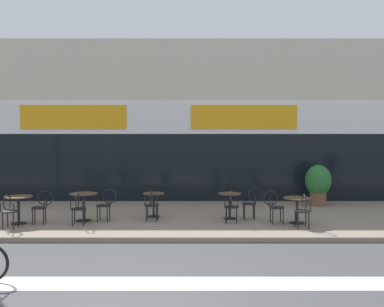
% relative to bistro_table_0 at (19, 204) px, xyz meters
% --- Properties ---
extents(sidewalk_slab, '(40.00, 5.50, 0.12)m').
position_rel_bistro_table_0_xyz_m(sidewalk_slab, '(3.50, 1.19, -0.60)').
color(sidewalk_slab, gray).
rests_on(sidewalk_slab, ground).
extents(storefront_facade, '(40.00, 4.06, 5.87)m').
position_rel_bistro_table_0_xyz_m(storefront_facade, '(3.50, 5.91, 2.26)').
color(storefront_facade, beige).
rests_on(storefront_facade, ground).
extents(bike_lane_stripe, '(36.00, 0.70, 0.01)m').
position_rel_bistro_table_0_xyz_m(bike_lane_stripe, '(3.50, -4.40, -0.65)').
color(bike_lane_stripe, silver).
rests_on(bike_lane_stripe, ground).
extents(bistro_table_0, '(0.73, 0.73, 0.75)m').
position_rel_bistro_table_0_xyz_m(bistro_table_0, '(0.00, 0.00, 0.00)').
color(bistro_table_0, black).
rests_on(bistro_table_0, sidewalk_slab).
extents(bistro_table_1, '(0.77, 0.77, 0.78)m').
position_rel_bistro_table_0_xyz_m(bistro_table_1, '(1.67, 0.37, 0.02)').
color(bistro_table_1, black).
rests_on(bistro_table_1, sidewalk_slab).
extents(bistro_table_2, '(0.63, 0.63, 0.70)m').
position_rel_bistro_table_0_xyz_m(bistro_table_2, '(3.56, 0.96, -0.04)').
color(bistro_table_2, black).
rests_on(bistro_table_2, sidewalk_slab).
extents(bistro_table_3, '(0.65, 0.65, 0.74)m').
position_rel_bistro_table_0_xyz_m(bistro_table_3, '(5.75, 0.68, -0.02)').
color(bistro_table_3, black).
rests_on(bistro_table_3, sidewalk_slab).
extents(bistro_table_4, '(0.75, 0.75, 0.70)m').
position_rel_bistro_table_0_xyz_m(bistro_table_4, '(7.52, 0.04, -0.03)').
color(bistro_table_4, black).
rests_on(bistro_table_4, sidewalk_slab).
extents(cafe_chair_0_near, '(0.42, 0.58, 0.90)m').
position_rel_bistro_table_0_xyz_m(cafe_chair_0_near, '(-0.00, -0.63, -0.02)').
color(cafe_chair_0_near, black).
rests_on(cafe_chair_0_near, sidewalk_slab).
extents(cafe_chair_0_side, '(0.60, 0.45, 0.90)m').
position_rel_bistro_table_0_xyz_m(cafe_chair_0_side, '(0.63, 0.01, -0.02)').
color(cafe_chair_0_side, black).
rests_on(cafe_chair_0_side, sidewalk_slab).
extents(cafe_chair_1_near, '(0.42, 0.58, 0.90)m').
position_rel_bistro_table_0_xyz_m(cafe_chair_1_near, '(1.67, -0.25, -0.02)').
color(cafe_chair_1_near, black).
rests_on(cafe_chair_1_near, sidewalk_slab).
extents(cafe_chair_1_side, '(0.59, 0.43, 0.90)m').
position_rel_bistro_table_0_xyz_m(cafe_chair_1_side, '(2.29, 0.37, -0.02)').
color(cafe_chair_1_side, black).
rests_on(cafe_chair_1_side, sidewalk_slab).
extents(cafe_chair_2_near, '(0.42, 0.58, 0.90)m').
position_rel_bistro_table_0_xyz_m(cafe_chair_2_near, '(3.55, 0.34, -0.02)').
color(cafe_chair_2_near, black).
rests_on(cafe_chair_2_near, sidewalk_slab).
extents(cafe_chair_3_near, '(0.44, 0.59, 0.90)m').
position_rel_bistro_table_0_xyz_m(cafe_chair_3_near, '(5.74, 0.06, -0.02)').
color(cafe_chair_3_near, black).
rests_on(cafe_chair_3_near, sidewalk_slab).
extents(cafe_chair_3_side, '(0.58, 0.41, 0.90)m').
position_rel_bistro_table_0_xyz_m(cafe_chair_3_side, '(6.38, 0.68, -0.02)').
color(cafe_chair_3_side, black).
rests_on(cafe_chair_3_side, sidewalk_slab).
extents(cafe_chair_4_near, '(0.41, 0.58, 0.90)m').
position_rel_bistro_table_0_xyz_m(cafe_chair_4_near, '(7.52, -0.58, -0.02)').
color(cafe_chair_4_near, black).
rests_on(cafe_chair_4_near, sidewalk_slab).
extents(cafe_chair_4_side, '(0.59, 0.42, 0.90)m').
position_rel_bistro_table_0_xyz_m(cafe_chair_4_side, '(6.89, 0.04, -0.02)').
color(cafe_chair_4_side, black).
rests_on(cafe_chair_4_side, sidewalk_slab).
extents(planter_pot, '(0.87, 0.87, 1.36)m').
position_rel_bistro_table_0_xyz_m(planter_pot, '(8.92, 3.00, 0.22)').
color(planter_pot, brown).
rests_on(planter_pot, sidewalk_slab).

